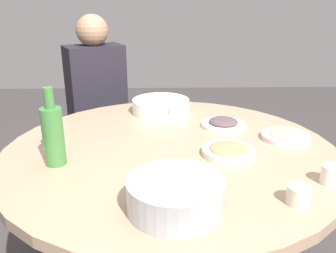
{
  "coord_description": "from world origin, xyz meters",
  "views": [
    {
      "loc": [
        -0.04,
        -1.32,
        1.32
      ],
      "look_at": [
        -0.01,
        0.0,
        0.84
      ],
      "focal_mm": 38.04,
      "sensor_mm": 36.0,
      "label": 1
    }
  ],
  "objects_px": {
    "dish_shrimp": "(229,151)",
    "tea_cup_near": "(331,175)",
    "tea_cup_far": "(51,133)",
    "green_bottle": "(53,134)",
    "dish_noodles": "(285,136)",
    "tea_cup_side": "(299,195)",
    "dish_eggplant": "(223,123)",
    "soup_bowl": "(161,106)",
    "stool_for_diner_right": "(102,168)",
    "round_dining_table": "(170,166)",
    "diner_right": "(96,88)",
    "rice_bowl": "(174,194)"
  },
  "relations": [
    {
      "from": "green_bottle",
      "to": "tea_cup_far",
      "type": "xyz_separation_m",
      "value": [
        -0.08,
        0.22,
        -0.08
      ]
    },
    {
      "from": "dish_eggplant",
      "to": "diner_right",
      "type": "distance_m",
      "value": 0.92
    },
    {
      "from": "green_bottle",
      "to": "tea_cup_side",
      "type": "distance_m",
      "value": 0.84
    },
    {
      "from": "green_bottle",
      "to": "tea_cup_far",
      "type": "relative_size",
      "value": 3.9
    },
    {
      "from": "dish_shrimp",
      "to": "diner_right",
      "type": "distance_m",
      "value": 1.14
    },
    {
      "from": "dish_eggplant",
      "to": "diner_right",
      "type": "xyz_separation_m",
      "value": [
        -0.69,
        0.61,
        0.02
      ]
    },
    {
      "from": "rice_bowl",
      "to": "tea_cup_side",
      "type": "relative_size",
      "value": 3.96
    },
    {
      "from": "dish_noodles",
      "to": "tea_cup_side",
      "type": "distance_m",
      "value": 0.52
    },
    {
      "from": "rice_bowl",
      "to": "diner_right",
      "type": "xyz_separation_m",
      "value": [
        -0.43,
        1.29,
        -0.01
      ]
    },
    {
      "from": "round_dining_table",
      "to": "green_bottle",
      "type": "xyz_separation_m",
      "value": [
        -0.42,
        -0.14,
        0.2
      ]
    },
    {
      "from": "diner_right",
      "to": "dish_shrimp",
      "type": "bearing_deg",
      "value": -54.76
    },
    {
      "from": "dish_noodles",
      "to": "stool_for_diner_right",
      "type": "xyz_separation_m",
      "value": [
        -0.93,
        0.77,
        -0.53
      ]
    },
    {
      "from": "round_dining_table",
      "to": "tea_cup_far",
      "type": "xyz_separation_m",
      "value": [
        -0.5,
        0.08,
        0.12
      ]
    },
    {
      "from": "tea_cup_near",
      "to": "tea_cup_far",
      "type": "bearing_deg",
      "value": 158.8
    },
    {
      "from": "rice_bowl",
      "to": "dish_noodles",
      "type": "xyz_separation_m",
      "value": [
        0.5,
        0.52,
        -0.03
      ]
    },
    {
      "from": "dish_eggplant",
      "to": "stool_for_diner_right",
      "type": "distance_m",
      "value": 1.07
    },
    {
      "from": "green_bottle",
      "to": "diner_right",
      "type": "xyz_separation_m",
      "value": [
        -0.01,
        0.99,
        -0.08
      ]
    },
    {
      "from": "dish_shrimp",
      "to": "tea_cup_far",
      "type": "distance_m",
      "value": 0.74
    },
    {
      "from": "dish_noodles",
      "to": "tea_cup_near",
      "type": "distance_m",
      "value": 0.39
    },
    {
      "from": "dish_shrimp",
      "to": "tea_cup_near",
      "type": "height_order",
      "value": "tea_cup_near"
    },
    {
      "from": "dish_noodles",
      "to": "stool_for_diner_right",
      "type": "bearing_deg",
      "value": 140.21
    },
    {
      "from": "round_dining_table",
      "to": "rice_bowl",
      "type": "relative_size",
      "value": 4.82
    },
    {
      "from": "dish_shrimp",
      "to": "green_bottle",
      "type": "bearing_deg",
      "value": -174.79
    },
    {
      "from": "round_dining_table",
      "to": "tea_cup_far",
      "type": "height_order",
      "value": "tea_cup_far"
    },
    {
      "from": "soup_bowl",
      "to": "stool_for_diner_right",
      "type": "relative_size",
      "value": 0.68
    },
    {
      "from": "tea_cup_far",
      "to": "dish_shrimp",
      "type": "bearing_deg",
      "value": -12.71
    },
    {
      "from": "rice_bowl",
      "to": "tea_cup_near",
      "type": "relative_size",
      "value": 4.22
    },
    {
      "from": "dish_shrimp",
      "to": "stool_for_diner_right",
      "type": "distance_m",
      "value": 1.26
    },
    {
      "from": "stool_for_diner_right",
      "to": "green_bottle",
      "type": "bearing_deg",
      "value": -89.18
    },
    {
      "from": "green_bottle",
      "to": "diner_right",
      "type": "height_order",
      "value": "diner_right"
    },
    {
      "from": "soup_bowl",
      "to": "tea_cup_far",
      "type": "xyz_separation_m",
      "value": [
        -0.47,
        -0.38,
        0.0
      ]
    },
    {
      "from": "round_dining_table",
      "to": "stool_for_diner_right",
      "type": "bearing_deg",
      "value": 117.09
    },
    {
      "from": "green_bottle",
      "to": "stool_for_diner_right",
      "type": "distance_m",
      "value": 1.17
    },
    {
      "from": "soup_bowl",
      "to": "stool_for_diner_right",
      "type": "bearing_deg",
      "value": 135.72
    },
    {
      "from": "rice_bowl",
      "to": "dish_shrimp",
      "type": "height_order",
      "value": "rice_bowl"
    },
    {
      "from": "tea_cup_near",
      "to": "dish_noodles",
      "type": "bearing_deg",
      "value": 92.55
    },
    {
      "from": "dish_shrimp",
      "to": "tea_cup_near",
      "type": "bearing_deg",
      "value": -38.38
    },
    {
      "from": "diner_right",
      "to": "green_bottle",
      "type": "bearing_deg",
      "value": -89.18
    },
    {
      "from": "green_bottle",
      "to": "stool_for_diner_right",
      "type": "height_order",
      "value": "green_bottle"
    },
    {
      "from": "dish_noodles",
      "to": "tea_cup_near",
      "type": "bearing_deg",
      "value": -87.45
    },
    {
      "from": "tea_cup_side",
      "to": "diner_right",
      "type": "height_order",
      "value": "diner_right"
    },
    {
      "from": "dish_shrimp",
      "to": "green_bottle",
      "type": "xyz_separation_m",
      "value": [
        -0.64,
        -0.06,
        0.1
      ]
    },
    {
      "from": "diner_right",
      "to": "round_dining_table",
      "type": "bearing_deg",
      "value": -62.91
    },
    {
      "from": "rice_bowl",
      "to": "dish_eggplant",
      "type": "height_order",
      "value": "rice_bowl"
    },
    {
      "from": "dish_shrimp",
      "to": "dish_noodles",
      "type": "relative_size",
      "value": 1.01
    },
    {
      "from": "dish_noodles",
      "to": "diner_right",
      "type": "height_order",
      "value": "diner_right"
    },
    {
      "from": "tea_cup_near",
      "to": "soup_bowl",
      "type": "bearing_deg",
      "value": 125.4
    },
    {
      "from": "stool_for_diner_right",
      "to": "dish_eggplant",
      "type": "bearing_deg",
      "value": -41.57
    },
    {
      "from": "round_dining_table",
      "to": "diner_right",
      "type": "xyz_separation_m",
      "value": [
        -0.43,
        0.85,
        0.12
      ]
    },
    {
      "from": "dish_eggplant",
      "to": "tea_cup_far",
      "type": "relative_size",
      "value": 2.79
    }
  ]
}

